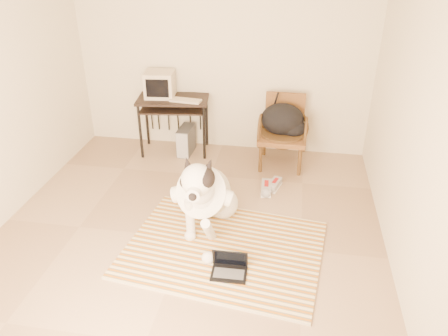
% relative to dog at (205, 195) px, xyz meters
% --- Properties ---
extents(floor, '(4.50, 4.50, 0.00)m').
position_rel_dog_xyz_m(floor, '(-0.15, -0.24, -0.39)').
color(floor, '#9E7F60').
rests_on(floor, ground).
extents(wall_back, '(4.50, 0.00, 4.50)m').
position_rel_dog_xyz_m(wall_back, '(-0.15, 2.01, 0.96)').
color(wall_back, beige).
rests_on(wall_back, floor).
extents(wall_front, '(4.50, 0.00, 4.50)m').
position_rel_dog_xyz_m(wall_front, '(-0.15, -2.49, 0.96)').
color(wall_front, beige).
rests_on(wall_front, floor).
extents(wall_right, '(0.00, 4.50, 4.50)m').
position_rel_dog_xyz_m(wall_right, '(1.85, -0.24, 0.96)').
color(wall_right, beige).
rests_on(wall_right, floor).
extents(rug, '(2.05, 1.67, 0.02)m').
position_rel_dog_xyz_m(rug, '(0.26, -0.36, -0.38)').
color(rug, '#AD5E15').
rests_on(rug, floor).
extents(dog, '(0.65, 1.36, 0.98)m').
position_rel_dog_xyz_m(dog, '(0.00, 0.00, 0.00)').
color(dog, silver).
rests_on(dog, rug).
extents(laptop, '(0.33, 0.24, 0.23)m').
position_rel_dog_xyz_m(laptop, '(0.37, -0.70, -0.31)').
color(laptop, black).
rests_on(laptop, rug).
extents(computer_desk, '(1.01, 0.64, 0.79)m').
position_rel_dog_xyz_m(computer_desk, '(-0.78, 1.70, 0.29)').
color(computer_desk, black).
rests_on(computer_desk, floor).
extents(crt_monitor, '(0.41, 0.40, 0.34)m').
position_rel_dog_xyz_m(crt_monitor, '(-0.97, 1.76, 0.57)').
color(crt_monitor, beige).
rests_on(crt_monitor, computer_desk).
extents(desk_keyboard, '(0.43, 0.20, 0.03)m').
position_rel_dog_xyz_m(desk_keyboard, '(-0.58, 1.61, 0.41)').
color(desk_keyboard, beige).
rests_on(desk_keyboard, computer_desk).
extents(pc_tower, '(0.19, 0.42, 0.38)m').
position_rel_dog_xyz_m(pc_tower, '(-0.62, 1.68, -0.20)').
color(pc_tower, '#49494C').
rests_on(pc_tower, floor).
extents(rattan_chair, '(0.62, 0.60, 0.92)m').
position_rel_dog_xyz_m(rattan_chair, '(0.72, 1.60, 0.07)').
color(rattan_chair, brown).
rests_on(rattan_chair, floor).
extents(backpack, '(0.60, 0.46, 0.41)m').
position_rel_dog_xyz_m(backpack, '(0.73, 1.59, 0.22)').
color(backpack, black).
rests_on(backpack, rattan_chair).
extents(sneaker_left, '(0.13, 0.30, 0.10)m').
position_rel_dog_xyz_m(sneaker_left, '(0.59, 0.81, -0.35)').
color(sneaker_left, white).
rests_on(sneaker_left, floor).
extents(sneaker_right, '(0.18, 0.30, 0.10)m').
position_rel_dog_xyz_m(sneaker_right, '(0.68, 0.91, -0.35)').
color(sneaker_right, white).
rests_on(sneaker_right, floor).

